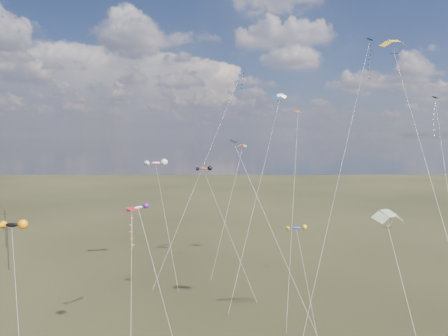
{
  "coord_description": "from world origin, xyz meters",
  "views": [
    {
      "loc": [
        -0.18,
        -38.86,
        23.67
      ],
      "look_at": [
        0.0,
        18.0,
        19.0
      ],
      "focal_mm": 32.0,
      "sensor_mm": 36.0,
      "label": 1
    }
  ],
  "objects_px": {
    "diamond_black_high": "(366,73)",
    "parafoil_yellow": "(395,42)",
    "utility_pole_near": "(8,247)",
    "novelty_black_orange": "(12,225)",
    "utility_pole_far": "(6,228)"
  },
  "relations": [
    {
      "from": "utility_pole_far",
      "to": "utility_pole_near",
      "type": "bearing_deg",
      "value": -60.26
    },
    {
      "from": "utility_pole_near",
      "to": "parafoil_yellow",
      "type": "bearing_deg",
      "value": -24.39
    },
    {
      "from": "parafoil_yellow",
      "to": "utility_pole_near",
      "type": "bearing_deg",
      "value": 155.61
    },
    {
      "from": "parafoil_yellow",
      "to": "novelty_black_orange",
      "type": "bearing_deg",
      "value": 176.73
    },
    {
      "from": "utility_pole_near",
      "to": "novelty_black_orange",
      "type": "height_order",
      "value": "novelty_black_orange"
    },
    {
      "from": "utility_pole_far",
      "to": "parafoil_yellow",
      "type": "bearing_deg",
      "value": -31.59
    },
    {
      "from": "diamond_black_high",
      "to": "parafoil_yellow",
      "type": "distance_m",
      "value": 19.63
    },
    {
      "from": "utility_pole_near",
      "to": "diamond_black_high",
      "type": "relative_size",
      "value": 0.2
    },
    {
      "from": "novelty_black_orange",
      "to": "parafoil_yellow",
      "type": "bearing_deg",
      "value": -3.27
    },
    {
      "from": "diamond_black_high",
      "to": "parafoil_yellow",
      "type": "xyz_separation_m",
      "value": [
        -3.84,
        -19.25,
        0.24
      ]
    },
    {
      "from": "utility_pole_near",
      "to": "novelty_black_orange",
      "type": "distance_m",
      "value": 28.06
    },
    {
      "from": "utility_pole_near",
      "to": "diamond_black_high",
      "type": "bearing_deg",
      "value": -5.92
    },
    {
      "from": "novelty_black_orange",
      "to": "utility_pole_near",
      "type": "bearing_deg",
      "value": 119.81
    },
    {
      "from": "novelty_black_orange",
      "to": "utility_pole_far",
      "type": "bearing_deg",
      "value": 119.79
    },
    {
      "from": "utility_pole_near",
      "to": "utility_pole_far",
      "type": "xyz_separation_m",
      "value": [
        -8.0,
        14.0,
        0.0
      ]
    }
  ]
}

